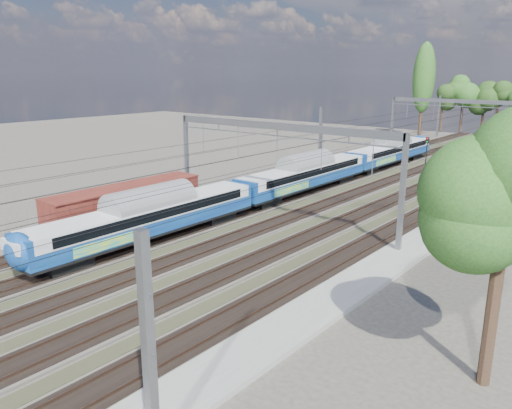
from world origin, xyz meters
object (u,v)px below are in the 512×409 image
Objects in this scene: freight_boxcar at (127,204)px; worker at (447,165)px; emu_train at (303,171)px; signal_near at (426,155)px.

freight_boxcar is 45.98m from worker.
freight_boxcar is at bearing 166.69° from worker.
worker is (7.33, 24.33, -1.85)m from emu_train.
emu_train is 20.59m from freight_boxcar.
worker is at bearing 75.09° from freight_boxcar.
signal_near is at bearing 68.14° from freight_boxcar.
freight_boxcar is (-4.50, -20.08, -0.39)m from emu_train.
worker is at bearing 73.24° from emu_train.
signal_near is at bearing -171.83° from worker.
signal_near is (13.16, 32.80, 1.43)m from freight_boxcar.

